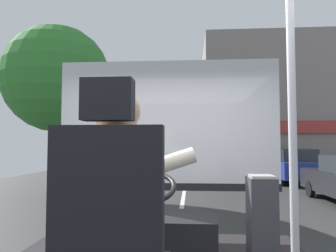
% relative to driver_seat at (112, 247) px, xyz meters
% --- Properties ---
extents(ground, '(18.00, 44.00, 0.06)m').
position_rel_driver_seat_xyz_m(ground, '(0.09, 9.38, -1.23)').
color(ground, '#313131').
extents(driver_seat, '(0.48, 0.48, 1.26)m').
position_rel_driver_seat_xyz_m(driver_seat, '(0.00, 0.00, 0.00)').
color(driver_seat, black).
rests_on(driver_seat, bus_floor).
extents(bus_driver, '(0.78, 0.53, 0.85)m').
position_rel_driver_seat_xyz_m(bus_driver, '(0.00, 0.11, 0.20)').
color(bus_driver, '#282833').
rests_on(bus_driver, driver_seat).
extents(steering_console, '(1.10, 0.94, 0.79)m').
position_rel_driver_seat_xyz_m(steering_console, '(0.00, 1.22, -0.30)').
color(steering_console, black).
rests_on(steering_console, bus_floor).
extents(handrail_pole, '(0.04, 0.04, 1.98)m').
position_rel_driver_seat_xyz_m(handrail_pole, '(0.90, 0.33, 0.47)').
color(handrail_pole, '#B7B7BC').
rests_on(handrail_pole, bus_floor).
extents(fare_box, '(0.20, 0.26, 0.75)m').
position_rel_driver_seat_xyz_m(fare_box, '(0.90, 1.11, -0.15)').
color(fare_box, '#333338').
rests_on(fare_box, bus_floor).
extents(windshield_panel, '(2.50, 0.08, 1.48)m').
position_rel_driver_seat_xyz_m(windshield_panel, '(0.09, 2.20, 0.52)').
color(windshield_panel, silver).
extents(street_tree, '(3.46, 3.46, 5.55)m').
position_rel_driver_seat_xyz_m(street_tree, '(-4.03, 8.64, 2.59)').
color(street_tree, '#4C3828').
rests_on(street_tree, ground).
extents(shop_building, '(9.50, 5.64, 7.40)m').
position_rel_driver_seat_xyz_m(shop_building, '(5.83, 17.11, 2.49)').
color(shop_building, gray).
rests_on(shop_building, ground).
extents(parked_car_blue, '(1.79, 4.13, 1.48)m').
position_rel_driver_seat_xyz_m(parked_car_blue, '(4.77, 13.21, -0.45)').
color(parked_car_blue, navy).
rests_on(parked_car_blue, ground).
extents(parked_car_charcoal, '(1.84, 4.45, 1.20)m').
position_rel_driver_seat_xyz_m(parked_car_charcoal, '(4.57, 17.81, -0.58)').
color(parked_car_charcoal, '#474C51').
rests_on(parked_car_charcoal, ground).
extents(parked_car_green, '(1.92, 4.20, 1.27)m').
position_rel_driver_seat_xyz_m(parked_car_green, '(5.11, 24.09, -0.55)').
color(parked_car_green, '#195633').
rests_on(parked_car_green, ground).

